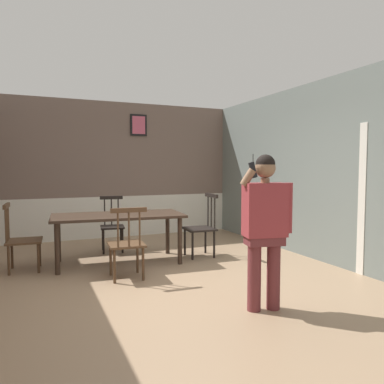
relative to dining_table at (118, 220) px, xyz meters
name	(u,v)px	position (x,y,z in m)	size (l,w,h in m)	color
ground_plane	(167,280)	(0.39, -1.13, -0.68)	(7.33, 7.33, 0.00)	#9E7F60
room_back_partition	(114,172)	(0.39, 2.21, 0.70)	(5.27, 0.17, 2.86)	#756056
room_right_partition	(324,171)	(3.03, -1.14, 0.75)	(0.13, 6.67, 2.86)	slate
dining_table	(118,220)	(0.00, 0.00, 0.00)	(2.05, 1.10, 0.76)	#38281E
chair_near_window	(21,239)	(-1.37, 0.11, -0.22)	(0.50, 0.50, 0.98)	#513823
chair_by_doorway	(112,225)	(0.07, 0.85, -0.22)	(0.45, 0.45, 0.97)	black
chair_at_table_head	(202,227)	(1.37, -0.11, -0.18)	(0.50, 0.50, 1.05)	black
chair_opposite_corner	(127,243)	(-0.07, -0.86, -0.20)	(0.49, 0.49, 0.97)	#513823
person_figure	(265,222)	(1.00, -2.49, 0.25)	(0.58, 0.32, 1.62)	brown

